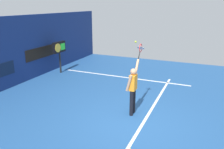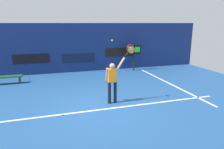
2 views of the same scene
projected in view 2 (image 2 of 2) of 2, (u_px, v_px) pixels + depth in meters
The scene contains 14 objects.
ground_plane at pixel (102, 106), 8.27m from camera, with size 18.00×18.00×0.00m, color #23518C.
back_wall at pixel (78, 48), 13.81m from camera, with size 18.00×0.20×3.26m, color navy.
sponsor_banner_center at pixel (79, 58), 13.86m from camera, with size 2.20×0.03×0.60m, color #0C1933.
sponsor_banner_portside at pixel (31, 59), 12.98m from camera, with size 2.20×0.03×0.60m, color black.
sponsor_banner_starboard at pixel (120, 52), 14.64m from camera, with size 2.20×0.03×0.60m, color black.
court_baseline at pixel (104, 109), 7.92m from camera, with size 10.00×0.10×0.01m, color white.
court_sideline at pixel (169, 83), 11.37m from camera, with size 0.10×7.00×0.01m, color white.
tennis_player at pixel (112, 80), 8.34m from camera, with size 0.80×0.31×1.92m.
tennis_racket at pixel (130, 49), 8.25m from camera, with size 0.48×0.27×0.60m.
tennis_ball at pixel (112, 40), 7.89m from camera, with size 0.07×0.07×0.07m, color #CCE033.
scoreboard_clock at pixel (134, 51), 14.17m from camera, with size 0.96×0.20×1.78m.
court_bench at pixel (9, 78), 11.19m from camera, with size 1.40×0.36×0.45m.
water_bottle at pixel (30, 80), 11.54m from camera, with size 0.07×0.07×0.24m, color #338CD8.
spare_ball at pixel (63, 115), 7.39m from camera, with size 0.07×0.07×0.07m, color #CCE033.
Camera 2 is at (-1.86, -7.49, 3.25)m, focal length 32.81 mm.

